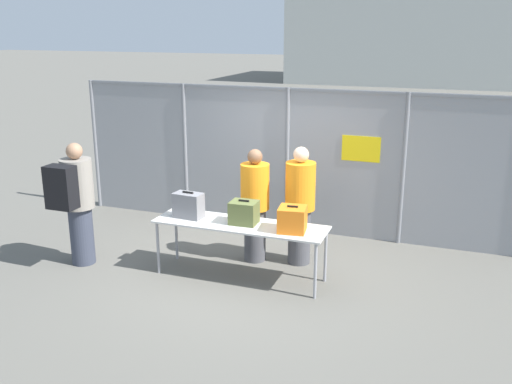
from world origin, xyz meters
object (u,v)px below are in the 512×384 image
object	(u,v)px
security_worker_near	(255,204)
security_worker_far	(300,204)
suitcase_olive	(244,212)
utility_trailer	(450,184)
suitcase_grey	(188,205)
suitcase_orange	(292,219)
traveler_hooded	(76,200)
inspection_table	(240,227)

from	to	relation	value
security_worker_near	security_worker_far	bearing A→B (deg)	-169.42
suitcase_olive	utility_trailer	size ratio (longest dim) A/B	0.10
suitcase_olive	security_worker_near	xyz separation A→B (m)	(-0.07, 0.61, -0.07)
suitcase_grey	suitcase_olive	xyz separation A→B (m)	(0.81, 0.03, -0.02)
suitcase_orange	security_worker_near	world-z (taller)	security_worker_near
suitcase_olive	suitcase_orange	distance (m)	0.69
security_worker_far	traveler_hooded	bearing A→B (deg)	3.79
suitcase_grey	security_worker_near	size ratio (longest dim) A/B	0.25
suitcase_olive	suitcase_orange	world-z (taller)	suitcase_orange
traveler_hooded	suitcase_olive	bearing A→B (deg)	-9.56
suitcase_orange	utility_trailer	distance (m)	4.90
suitcase_olive	security_worker_near	size ratio (longest dim) A/B	0.22
inspection_table	suitcase_grey	distance (m)	0.79
suitcase_grey	suitcase_orange	bearing A→B (deg)	-1.07
inspection_table	security_worker_far	distance (m)	0.99
suitcase_olive	security_worker_far	xyz separation A→B (m)	(0.56, 0.74, -0.04)
suitcase_grey	inspection_table	bearing A→B (deg)	0.58
inspection_table	security_worker_far	size ratio (longest dim) A/B	1.37
security_worker_near	utility_trailer	size ratio (longest dim) A/B	0.47
suitcase_orange	utility_trailer	xyz separation A→B (m)	(1.80, 4.52, -0.53)
suitcase_grey	suitcase_olive	bearing A→B (deg)	2.37
security_worker_near	utility_trailer	distance (m)	4.65
suitcase_orange	utility_trailer	world-z (taller)	suitcase_orange
suitcase_orange	security_worker_near	size ratio (longest dim) A/B	0.23
suitcase_grey	traveler_hooded	xyz separation A→B (m)	(-1.56, -0.38, 0.02)
suitcase_grey	security_worker_near	bearing A→B (deg)	41.16
suitcase_orange	traveler_hooded	world-z (taller)	traveler_hooded
inspection_table	traveler_hooded	bearing A→B (deg)	-170.42
traveler_hooded	utility_trailer	bearing A→B (deg)	25.54
utility_trailer	suitcase_grey	bearing A→B (deg)	-126.29
suitcase_olive	traveler_hooded	bearing A→B (deg)	-170.00
inspection_table	suitcase_grey	xyz separation A→B (m)	(-0.76, -0.01, 0.23)
suitcase_grey	utility_trailer	distance (m)	5.60
utility_trailer	security_worker_near	bearing A→B (deg)	-123.66
suitcase_olive	suitcase_orange	size ratio (longest dim) A/B	0.94
traveler_hooded	suitcase_orange	bearing A→B (deg)	-12.91
security_worker_near	traveler_hooded	bearing A→B (deg)	22.85
inspection_table	suitcase_orange	size ratio (longest dim) A/B	6.03
traveler_hooded	security_worker_near	size ratio (longest dim) A/B	1.07
inspection_table	utility_trailer	distance (m)	5.16
inspection_table	utility_trailer	size ratio (longest dim) A/B	0.66
security_worker_far	utility_trailer	distance (m)	4.22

